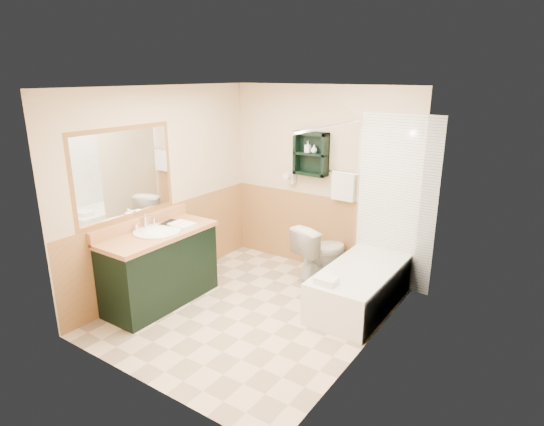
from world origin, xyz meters
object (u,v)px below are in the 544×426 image
(wall_shelf, at_px, (311,154))
(hair_dryer, at_px, (291,178))
(soap_bottle_b, at_px, (314,150))
(vanity, at_px, (160,267))
(vanity_book, at_px, (164,214))
(soap_bottle_a, at_px, (308,150))
(toilet, at_px, (322,253))
(bathtub, at_px, (361,286))

(wall_shelf, bearing_deg, hair_dryer, 175.24)
(hair_dryer, height_order, soap_bottle_b, soap_bottle_b)
(vanity, relative_size, vanity_book, 5.89)
(wall_shelf, xyz_separation_m, soap_bottle_a, (-0.04, -0.01, 0.05))
(soap_bottle_a, xyz_separation_m, soap_bottle_b, (0.09, 0.00, 0.01))
(wall_shelf, relative_size, toilet, 0.74)
(hair_dryer, relative_size, vanity_book, 1.05)
(bathtub, height_order, vanity_book, vanity_book)
(bathtub, relative_size, vanity_book, 6.56)
(wall_shelf, bearing_deg, toilet, -37.13)
(hair_dryer, relative_size, bathtub, 0.16)
(wall_shelf, distance_m, hair_dryer, 0.46)
(hair_dryer, distance_m, toilet, 1.08)
(vanity, height_order, toilet, vanity)
(vanity, bearing_deg, soap_bottle_a, 64.75)
(bathtub, distance_m, soap_bottle_b, 1.79)
(vanity, height_order, vanity_book, vanity_book)
(toilet, distance_m, soap_bottle_a, 1.31)
(toilet, bearing_deg, vanity, 69.14)
(hair_dryer, distance_m, soap_bottle_b, 0.53)
(soap_bottle_a, distance_m, soap_bottle_b, 0.09)
(hair_dryer, distance_m, vanity_book, 1.77)
(hair_dryer, relative_size, vanity, 0.18)
(vanity, relative_size, toilet, 1.82)
(vanity, distance_m, vanity_book, 0.62)
(vanity, xyz_separation_m, soap_bottle_a, (0.85, 1.80, 1.17))
(vanity, bearing_deg, vanity_book, 122.67)
(wall_shelf, height_order, soap_bottle_b, wall_shelf)
(vanity, distance_m, toilet, 1.98)
(soap_bottle_a, bearing_deg, vanity_book, -123.30)
(hair_dryer, bearing_deg, vanity_book, -115.73)
(wall_shelf, distance_m, vanity_book, 1.97)
(hair_dryer, distance_m, vanity, 2.08)
(vanity, bearing_deg, soap_bottle_b, 62.43)
(hair_dryer, xyz_separation_m, soap_bottle_a, (0.26, -0.03, 0.40))
(wall_shelf, relative_size, bathtub, 0.37)
(hair_dryer, bearing_deg, bathtub, -25.01)
(wall_shelf, height_order, hair_dryer, wall_shelf)
(hair_dryer, xyz_separation_m, vanity_book, (-0.76, -1.58, -0.23))
(soap_bottle_a, height_order, soap_bottle_b, soap_bottle_b)
(bathtub, bearing_deg, wall_shelf, 149.95)
(hair_dryer, xyz_separation_m, vanity, (-0.59, -1.83, -0.77))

